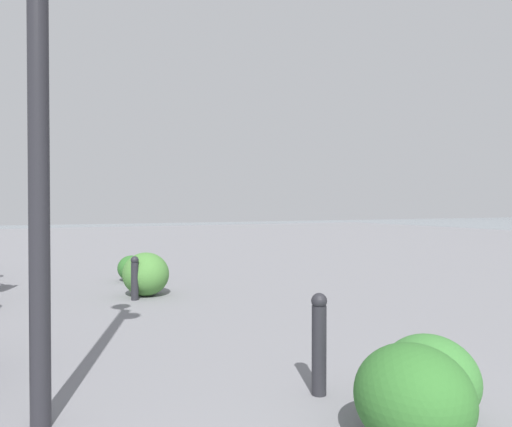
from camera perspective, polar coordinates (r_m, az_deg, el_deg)
lamppost at (r=3.88m, az=-23.94°, el=18.43°), size 0.98×0.28×4.08m
bollard_near at (r=4.16m, az=7.31°, el=-14.51°), size 0.13×0.13×0.83m
bollard_mid at (r=8.29m, az=-13.86°, el=-7.16°), size 0.13×0.13×0.72m
shrub_low at (r=3.90m, az=19.44°, el=-17.56°), size 0.73×0.65×0.62m
shrub_round at (r=8.65m, az=-12.65°, el=-6.86°), size 0.87×0.78×0.74m
shrub_wide at (r=3.44m, az=17.73°, el=-19.65°), size 0.79×0.71×0.67m
shrub_tall at (r=10.38m, az=-14.23°, el=-6.16°), size 0.61×0.55×0.52m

